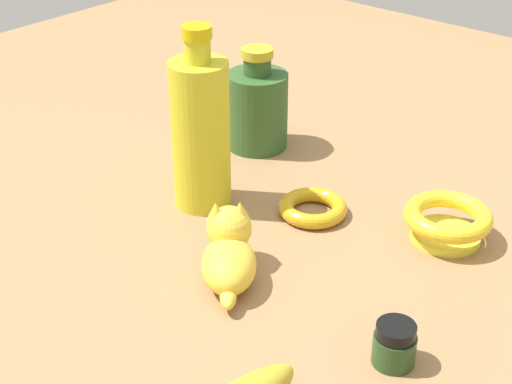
{
  "coord_description": "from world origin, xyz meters",
  "views": [
    {
      "loc": [
        0.62,
        0.53,
        0.56
      ],
      "look_at": [
        0.0,
        0.0,
        0.09
      ],
      "focal_mm": 54.61,
      "sensor_mm": 36.0,
      "label": 1
    }
  ],
  "objects_px": {
    "cat_figurine": "(229,252)",
    "bangle": "(312,207)",
    "nail_polish_jar": "(395,344)",
    "bowl": "(447,221)",
    "bottle_short": "(257,107)",
    "bottle_tall": "(201,132)"
  },
  "relations": [
    {
      "from": "cat_figurine",
      "to": "bangle",
      "type": "relative_size",
      "value": 1.28
    },
    {
      "from": "nail_polish_jar",
      "to": "cat_figurine",
      "type": "bearing_deg",
      "value": -90.15
    },
    {
      "from": "bowl",
      "to": "bangle",
      "type": "relative_size",
      "value": 1.21
    },
    {
      "from": "bottle_short",
      "to": "bangle",
      "type": "bearing_deg",
      "value": 60.09
    },
    {
      "from": "cat_figurine",
      "to": "bowl",
      "type": "relative_size",
      "value": 1.06
    },
    {
      "from": "nail_polish_jar",
      "to": "bottle_tall",
      "type": "bearing_deg",
      "value": -105.87
    },
    {
      "from": "cat_figurine",
      "to": "bangle",
      "type": "xyz_separation_m",
      "value": [
        -0.18,
        -0.01,
        -0.03
      ]
    },
    {
      "from": "bottle_short",
      "to": "bangle",
      "type": "height_order",
      "value": "bottle_short"
    },
    {
      "from": "nail_polish_jar",
      "to": "bottle_tall",
      "type": "xyz_separation_m",
      "value": [
        -0.11,
        -0.38,
        0.09
      ]
    },
    {
      "from": "nail_polish_jar",
      "to": "bangle",
      "type": "relative_size",
      "value": 0.51
    },
    {
      "from": "cat_figurine",
      "to": "bangle",
      "type": "distance_m",
      "value": 0.18
    },
    {
      "from": "cat_figurine",
      "to": "bangle",
      "type": "bearing_deg",
      "value": -176.28
    },
    {
      "from": "cat_figurine",
      "to": "bottle_tall",
      "type": "xyz_separation_m",
      "value": [
        -0.11,
        -0.15,
        0.07
      ]
    },
    {
      "from": "bowl",
      "to": "nail_polish_jar",
      "type": "height_order",
      "value": "nail_polish_jar"
    },
    {
      "from": "bottle_short",
      "to": "bottle_tall",
      "type": "distance_m",
      "value": 0.2
    },
    {
      "from": "cat_figurine",
      "to": "bottle_short",
      "type": "xyz_separation_m",
      "value": [
        -0.29,
        -0.21,
        0.03
      ]
    },
    {
      "from": "cat_figurine",
      "to": "bangle",
      "type": "height_order",
      "value": "cat_figurine"
    },
    {
      "from": "bowl",
      "to": "bottle_tall",
      "type": "bearing_deg",
      "value": -65.76
    },
    {
      "from": "bottle_short",
      "to": "cat_figurine",
      "type": "bearing_deg",
      "value": 35.25
    },
    {
      "from": "bowl",
      "to": "nail_polish_jar",
      "type": "distance_m",
      "value": 0.26
    },
    {
      "from": "cat_figurine",
      "to": "nail_polish_jar",
      "type": "relative_size",
      "value": 2.5
    },
    {
      "from": "bowl",
      "to": "bottle_tall",
      "type": "height_order",
      "value": "bottle_tall"
    }
  ]
}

